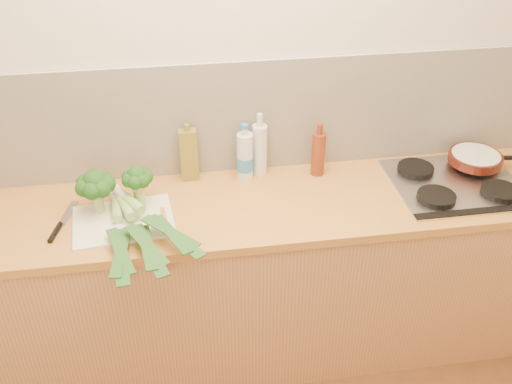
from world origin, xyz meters
TOP-DOWN VIEW (x-y plane):
  - room_shell at (0.00, 1.49)m, footprint 3.50×3.50m
  - counter at (0.00, 1.20)m, footprint 3.20×0.62m
  - gas_hob at (1.02, 1.20)m, footprint 0.58×0.50m
  - chopping_board at (-0.49, 1.14)m, footprint 0.44×0.34m
  - broccoli_left at (-0.59, 1.22)m, footprint 0.16×0.17m
  - broccoli_right at (-0.42, 1.24)m, footprint 0.13×0.13m
  - leek_front at (-0.51, 1.10)m, footprint 0.13×0.66m
  - leek_mid at (-0.44, 1.08)m, footprint 0.24×0.62m
  - leek_back at (-0.39, 1.09)m, footprint 0.38×0.55m
  - chefs_knife at (-0.75, 1.13)m, footprint 0.10×0.29m
  - skillet at (1.17, 1.32)m, footprint 0.37×0.25m
  - oil_tin at (-0.19, 1.44)m, footprint 0.08×0.05m
  - glass_bottle at (0.14, 1.44)m, footprint 0.07×0.07m
  - amber_bottle at (0.41, 1.39)m, footprint 0.06×0.06m
  - water_bottle at (0.07, 1.40)m, footprint 0.08×0.08m

SIDE VIEW (x-z plane):
  - counter at x=0.00m, z-range 0.00..0.90m
  - chopping_board at x=-0.49m, z-range 0.90..0.91m
  - chefs_knife at x=-0.75m, z-range 0.90..0.92m
  - gas_hob at x=1.02m, z-range 0.89..0.93m
  - leek_front at x=-0.51m, z-range 0.91..0.96m
  - leek_mid at x=-0.44m, z-range 0.93..0.97m
  - skillet at x=1.17m, z-range 0.94..0.98m
  - leek_back at x=-0.39m, z-range 0.95..0.99m
  - water_bottle at x=0.07m, z-range 0.88..1.14m
  - amber_bottle at x=0.41m, z-range 0.88..1.14m
  - oil_tin at x=-0.19m, z-range 0.89..1.17m
  - glass_bottle at x=0.14m, z-range 0.88..1.19m
  - broccoli_right at x=-0.42m, z-range 0.95..1.14m
  - broccoli_left at x=-0.59m, z-range 0.95..1.15m
  - room_shell at x=0.00m, z-range -0.58..2.92m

